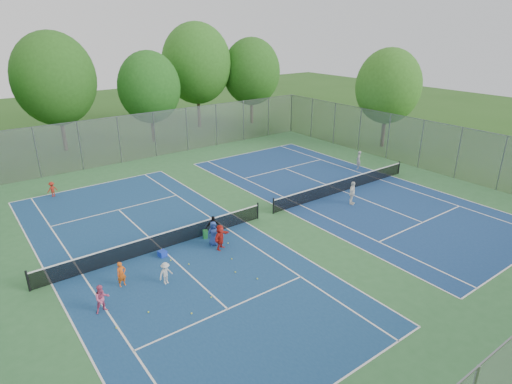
% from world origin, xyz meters
% --- Properties ---
extents(ground, '(120.00, 120.00, 0.00)m').
position_xyz_m(ground, '(0.00, 0.00, 0.00)').
color(ground, '#264F18').
rests_on(ground, ground).
extents(court_pad, '(32.00, 32.00, 0.01)m').
position_xyz_m(court_pad, '(0.00, 0.00, 0.01)').
color(court_pad, '#316937').
rests_on(court_pad, ground).
extents(court_left, '(10.97, 23.77, 0.01)m').
position_xyz_m(court_left, '(-7.00, 0.00, 0.02)').
color(court_left, navy).
rests_on(court_left, court_pad).
extents(court_right, '(10.97, 23.77, 0.01)m').
position_xyz_m(court_right, '(7.00, 0.00, 0.02)').
color(court_right, navy).
rests_on(court_right, court_pad).
extents(net_left, '(12.87, 0.10, 0.91)m').
position_xyz_m(net_left, '(-7.00, 0.00, 0.46)').
color(net_left, black).
rests_on(net_left, ground).
extents(net_right, '(12.87, 0.10, 0.91)m').
position_xyz_m(net_right, '(7.00, 0.00, 0.46)').
color(net_right, black).
rests_on(net_right, ground).
extents(fence_north, '(32.00, 0.10, 4.00)m').
position_xyz_m(fence_north, '(0.00, 16.00, 2.00)').
color(fence_north, gray).
rests_on(fence_north, ground).
extents(fence_east, '(0.10, 32.00, 4.00)m').
position_xyz_m(fence_east, '(16.00, 0.00, 2.00)').
color(fence_east, gray).
rests_on(fence_east, ground).
extents(tree_nl, '(7.20, 7.20, 10.69)m').
position_xyz_m(tree_nl, '(-6.00, 23.00, 6.54)').
color(tree_nl, '#443326').
rests_on(tree_nl, ground).
extents(tree_nc, '(6.00, 6.00, 8.85)m').
position_xyz_m(tree_nc, '(2.00, 21.00, 5.39)').
color(tree_nc, '#443326').
rests_on(tree_nc, ground).
extents(tree_nr, '(7.60, 7.60, 11.42)m').
position_xyz_m(tree_nr, '(9.00, 24.00, 7.04)').
color(tree_nr, '#443326').
rests_on(tree_nr, ground).
extents(tree_ne, '(6.60, 6.60, 9.77)m').
position_xyz_m(tree_ne, '(15.00, 22.00, 5.97)').
color(tree_ne, '#443326').
rests_on(tree_ne, ground).
extents(tree_side_e, '(6.00, 6.00, 9.20)m').
position_xyz_m(tree_side_e, '(19.00, 6.00, 5.74)').
color(tree_side_e, '#443326').
rests_on(tree_side_e, ground).
extents(ball_crate, '(0.43, 0.43, 0.32)m').
position_xyz_m(ball_crate, '(-7.29, -0.72, 0.16)').
color(ball_crate, '#1A39C4').
rests_on(ball_crate, ground).
extents(ball_hopper, '(0.33, 0.33, 0.51)m').
position_xyz_m(ball_hopper, '(-4.50, -0.32, 0.25)').
color(ball_hopper, '#268D3B').
rests_on(ball_hopper, ground).
extents(student_a, '(0.49, 0.36, 1.22)m').
position_xyz_m(student_a, '(-9.89, -2.07, 0.61)').
color(student_a, '#E75A15').
rests_on(student_a, ground).
extents(student_b, '(0.62, 0.48, 1.28)m').
position_xyz_m(student_b, '(-11.21, -3.43, 0.64)').
color(student_b, '#D3527C').
rests_on(student_b, ground).
extents(student_c, '(0.78, 0.55, 1.10)m').
position_xyz_m(student_c, '(-8.21, -3.10, 0.55)').
color(student_c, silver).
rests_on(student_c, ground).
extents(student_d, '(0.87, 0.57, 1.37)m').
position_xyz_m(student_d, '(-4.14, -0.60, 0.68)').
color(student_d, black).
rests_on(student_d, ground).
extents(student_e, '(0.78, 0.65, 1.38)m').
position_xyz_m(student_e, '(-4.52, -1.24, 0.69)').
color(student_e, '#294598').
rests_on(student_e, ground).
extents(student_f, '(1.35, 0.98, 1.41)m').
position_xyz_m(student_f, '(-4.47, -1.85, 0.70)').
color(student_f, red).
rests_on(student_f, ground).
extents(child_far_baseline, '(0.78, 0.55, 1.09)m').
position_xyz_m(child_far_baseline, '(-9.81, 11.31, 0.54)').
color(child_far_baseline, '#9F2416').
rests_on(child_far_baseline, ground).
extents(instructor, '(0.66, 0.61, 1.51)m').
position_xyz_m(instructor, '(11.78, 2.77, 0.76)').
color(instructor, gray).
rests_on(instructor, ground).
extents(teen_court_b, '(1.01, 0.73, 1.59)m').
position_xyz_m(teen_court_b, '(5.71, -1.91, 0.79)').
color(teen_court_b, white).
rests_on(teen_court_b, ground).
extents(tennis_ball_0, '(0.07, 0.07, 0.07)m').
position_xyz_m(tennis_ball_0, '(-11.17, -4.80, 0.03)').
color(tennis_ball_0, '#BDCD2F').
rests_on(tennis_ball_0, ground).
extents(tennis_ball_1, '(0.07, 0.07, 0.07)m').
position_xyz_m(tennis_ball_1, '(-4.66, -5.34, 0.03)').
color(tennis_ball_1, '#C9DC33').
rests_on(tennis_ball_1, ground).
extents(tennis_ball_2, '(0.07, 0.07, 0.07)m').
position_xyz_m(tennis_ball_2, '(-8.37, -5.78, 0.03)').
color(tennis_ball_2, '#D3E134').
rests_on(tennis_ball_2, ground).
extents(tennis_ball_3, '(0.07, 0.07, 0.07)m').
position_xyz_m(tennis_ball_3, '(-7.16, -1.40, 0.03)').
color(tennis_ball_3, '#B7C92E').
rests_on(tennis_ball_3, ground).
extents(tennis_ball_4, '(0.07, 0.07, 0.07)m').
position_xyz_m(tennis_ball_4, '(-7.14, -5.31, 0.03)').
color(tennis_ball_4, '#BEE134').
rests_on(tennis_ball_4, ground).
extents(tennis_ball_5, '(0.07, 0.07, 0.07)m').
position_xyz_m(tennis_ball_5, '(-3.85, -1.63, 0.03)').
color(tennis_ball_5, yellow).
rests_on(tennis_ball_5, ground).
extents(tennis_ball_6, '(0.07, 0.07, 0.07)m').
position_xyz_m(tennis_ball_6, '(-6.61, -2.28, 0.03)').
color(tennis_ball_6, '#C3E435').
rests_on(tennis_ball_6, ground).
extents(tennis_ball_7, '(0.07, 0.07, 0.07)m').
position_xyz_m(tennis_ball_7, '(-4.62, -3.12, 0.03)').
color(tennis_ball_7, '#B8CA2F').
rests_on(tennis_ball_7, ground).
extents(tennis_ball_8, '(0.07, 0.07, 0.07)m').
position_xyz_m(tennis_ball_8, '(-9.76, -4.64, 0.03)').
color(tennis_ball_8, '#BEDB32').
rests_on(tennis_ball_8, ground).
extents(tennis_ball_9, '(0.07, 0.07, 0.07)m').
position_xyz_m(tennis_ball_9, '(-5.16, -4.25, 0.03)').
color(tennis_ball_9, '#C0D331').
rests_on(tennis_ball_9, ground).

